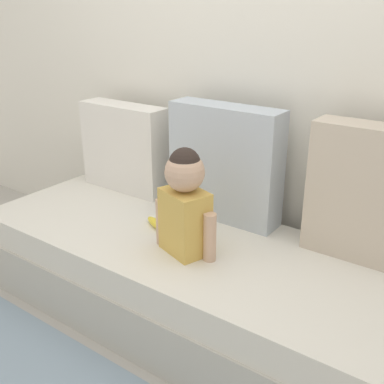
# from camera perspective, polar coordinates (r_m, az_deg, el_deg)

# --- Properties ---
(ground_plane) EXTENTS (12.00, 12.00, 0.00)m
(ground_plane) POSITION_cam_1_polar(r_m,az_deg,el_deg) (2.44, -0.57, -14.65)
(ground_plane) COLOR #B2ADA3
(back_wall) EXTENTS (5.43, 0.10, 2.30)m
(back_wall) POSITION_cam_1_polar(r_m,az_deg,el_deg) (2.44, 7.30, 14.58)
(back_wall) COLOR silver
(back_wall) RESTS_ON ground
(couch) EXTENTS (2.23, 0.85, 0.42)m
(couch) POSITION_cam_1_polar(r_m,az_deg,el_deg) (2.32, -0.59, -10.52)
(couch) COLOR beige
(couch) RESTS_ON ground
(throw_pillow_left) EXTENTS (0.55, 0.16, 0.51)m
(throw_pillow_left) POSITION_cam_1_polar(r_m,az_deg,el_deg) (2.77, -8.24, 5.40)
(throw_pillow_left) COLOR silver
(throw_pillow_left) RESTS_ON couch
(throw_pillow_center) EXTENTS (0.59, 0.16, 0.58)m
(throw_pillow_center) POSITION_cam_1_polar(r_m,az_deg,el_deg) (2.35, 4.06, 3.52)
(throw_pillow_center) COLOR #B2BCC6
(throw_pillow_center) RESTS_ON couch
(throw_pillow_right) EXTENTS (0.46, 0.16, 0.59)m
(throw_pillow_right) POSITION_cam_1_polar(r_m,az_deg,el_deg) (2.09, 20.34, -0.18)
(throw_pillow_right) COLOR #C1B29E
(throw_pillow_right) RESTS_ON couch
(toddler) EXTENTS (0.32, 0.21, 0.48)m
(toddler) POSITION_cam_1_polar(r_m,az_deg,el_deg) (2.01, -0.88, -1.10)
(toddler) COLOR gold
(toddler) RESTS_ON couch
(banana) EXTENTS (0.17, 0.11, 0.04)m
(banana) POSITION_cam_1_polar(r_m,az_deg,el_deg) (2.33, -4.38, -3.89)
(banana) COLOR yellow
(banana) RESTS_ON couch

